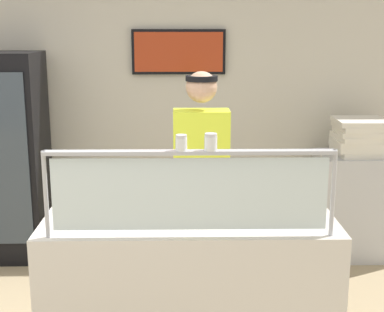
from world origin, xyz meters
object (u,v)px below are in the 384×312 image
at_px(pizza_tray, 188,213).
at_px(pizza_box_stack, 361,137).
at_px(pizza_server, 194,211).
at_px(drink_fridge, 8,157).
at_px(worker_figure, 202,181).
at_px(pepper_flake_shaker, 211,143).
at_px(parmesan_shaker, 181,144).

relative_size(pizza_tray, pizza_box_stack, 0.89).
height_order(pizza_tray, pizza_server, pizza_server).
distance_m(pizza_tray, drink_fridge, 2.33).
xyz_separation_m(pizza_tray, worker_figure, (0.10, 0.57, 0.04)).
bearing_deg(worker_figure, pizza_server, -96.42).
relative_size(pizza_tray, drink_fridge, 0.23).
relative_size(worker_figure, drink_fridge, 0.96).
bearing_deg(pepper_flake_shaker, drink_fridge, 129.93).
relative_size(pepper_flake_shaker, drink_fridge, 0.05).
xyz_separation_m(pizza_server, parmesan_shaker, (-0.07, -0.31, 0.47)).
height_order(pizza_tray, parmesan_shaker, parmesan_shaker).
bearing_deg(pizza_box_stack, drink_fridge, 179.20).
height_order(parmesan_shaker, pizza_box_stack, parmesan_shaker).
bearing_deg(worker_figure, drink_fridge, 146.13).
relative_size(pizza_server, pizza_box_stack, 0.59).
bearing_deg(parmesan_shaker, pizza_box_stack, 51.44).
height_order(parmesan_shaker, worker_figure, worker_figure).
height_order(pizza_server, parmesan_shaker, parmesan_shaker).
xyz_separation_m(drink_fridge, pizza_box_stack, (3.13, -0.04, 0.18)).
distance_m(pizza_tray, pizza_server, 0.04).
xyz_separation_m(pizza_server, drink_fridge, (-1.62, 1.72, -0.07)).
xyz_separation_m(pepper_flake_shaker, drink_fridge, (-1.70, 2.03, -0.54)).
distance_m(pizza_server, pizza_box_stack, 2.26).
distance_m(pizza_tray, pepper_flake_shaker, 0.60).
relative_size(pizza_tray, worker_figure, 0.24).
distance_m(worker_figure, pizza_box_stack, 1.81).
bearing_deg(worker_figure, pizza_box_stack, 37.01).
bearing_deg(worker_figure, parmesan_shaker, -98.84).
relative_size(pizza_server, pepper_flake_shaker, 3.11).
distance_m(drink_fridge, pizza_box_stack, 3.13).
bearing_deg(pizza_tray, worker_figure, 80.13).
bearing_deg(pepper_flake_shaker, pizza_tray, 108.97).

